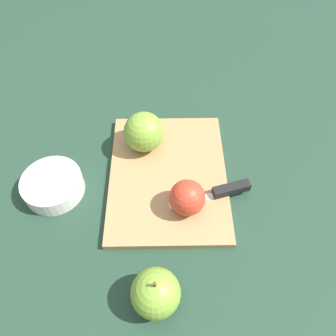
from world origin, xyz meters
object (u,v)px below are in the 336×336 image
apple_half_left (144,132)px  apple_half_right (187,198)px  knife (227,190)px  apple_whole (156,293)px  bowl (52,186)px

apple_half_left → apple_half_right: size_ratio=1.25×
knife → apple_whole: apple_whole is taller
apple_half_right → apple_whole: 0.18m
bowl → apple_half_left: bearing=114.0°
apple_half_left → knife: bearing=-76.2°
knife → apple_whole: (0.19, -0.17, 0.02)m
apple_half_right → bowl: 0.28m
knife → apple_half_right: bearing=5.6°
apple_half_left → apple_whole: 0.34m
apple_whole → bowl: apple_whole is taller
apple_half_left → bowl: 0.22m
bowl → knife: bearing=80.3°
apple_half_right → bowl: (-0.08, -0.27, -0.03)m
apple_half_left → apple_half_right: (0.17, 0.07, -0.01)m
knife → bowl: 0.36m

